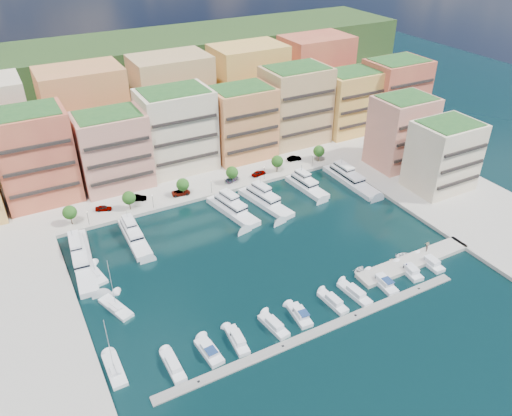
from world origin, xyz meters
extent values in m
plane|color=black|center=(0.00, 0.00, 0.00)|extent=(400.00, 400.00, 0.00)
cube|color=#9E998E|center=(0.00, 62.00, 0.00)|extent=(220.00, 64.00, 2.00)
cube|color=#9E998E|center=(62.00, -8.00, 0.00)|extent=(34.00, 76.00, 2.00)
cube|color=#193716|center=(0.00, 110.00, 0.00)|extent=(240.00, 40.00, 58.00)
cube|color=gray|center=(-3.00, -30.00, 0.00)|extent=(72.00, 2.20, 0.35)
cube|color=#9E998E|center=(30.00, -22.00, 0.00)|extent=(32.00, 5.00, 2.00)
cube|color=#D56F47|center=(-44.00, 52.00, 14.00)|extent=(20.00, 16.00, 26.00)
cube|color=black|center=(-44.00, 43.75, 14.00)|extent=(18.40, 0.50, 0.90)
cube|color=#215323|center=(-44.00, 52.00, 27.40)|extent=(17.60, 14.08, 0.80)
cube|color=tan|center=(-23.00, 50.00, 12.00)|extent=(20.00, 15.00, 22.00)
cube|color=black|center=(-23.00, 42.25, 12.00)|extent=(18.40, 0.50, 0.90)
cube|color=#215323|center=(-23.00, 50.00, 23.40)|extent=(17.60, 13.20, 0.80)
cube|color=beige|center=(-2.00, 52.00, 13.50)|extent=(22.00, 16.00, 25.00)
cube|color=black|center=(-2.00, 43.75, 13.50)|extent=(20.24, 0.50, 0.90)
cube|color=#215323|center=(-2.00, 52.00, 26.40)|extent=(19.36, 14.08, 0.80)
cube|color=#E48655|center=(20.00, 50.00, 12.50)|extent=(20.00, 15.00, 23.00)
cube|color=black|center=(20.00, 42.25, 12.50)|extent=(18.40, 0.50, 0.90)
cube|color=#215323|center=(20.00, 50.00, 24.40)|extent=(17.60, 13.20, 0.80)
cube|color=tan|center=(42.00, 52.00, 14.00)|extent=(22.00, 16.00, 26.00)
cube|color=black|center=(42.00, 43.75, 14.00)|extent=(20.24, 0.50, 0.90)
cube|color=#215323|center=(42.00, 52.00, 27.40)|extent=(19.36, 14.08, 0.80)
cube|color=#E7A254|center=(64.00, 50.00, 12.00)|extent=(20.00, 15.00, 22.00)
cube|color=black|center=(64.00, 42.25, 12.00)|extent=(18.40, 0.50, 0.90)
cube|color=#215323|center=(64.00, 50.00, 23.40)|extent=(17.60, 13.20, 0.80)
cube|color=#D56F47|center=(84.00, 48.00, 13.00)|extent=(22.00, 16.00, 24.00)
cube|color=black|center=(84.00, 39.75, 13.00)|extent=(20.24, 0.50, 0.90)
cube|color=#215323|center=(84.00, 48.00, 25.40)|extent=(19.36, 14.08, 0.80)
cube|color=tan|center=(62.00, 20.00, 12.00)|extent=(18.00, 14.00, 22.00)
cube|color=black|center=(62.00, 12.75, 12.00)|extent=(16.56, 0.50, 0.90)
cube|color=#215323|center=(62.00, 20.00, 23.40)|extent=(15.84, 12.32, 0.80)
cube|color=beige|center=(62.00, 2.00, 11.00)|extent=(18.00, 14.00, 20.00)
cube|color=black|center=(62.00, -5.25, 11.00)|extent=(16.56, 0.50, 0.90)
cube|color=#215323|center=(62.00, 2.00, 21.40)|extent=(15.84, 12.32, 0.80)
cube|color=#E48655|center=(-25.00, 74.00, 16.00)|extent=(26.00, 18.00, 30.00)
cube|color=tan|center=(5.00, 74.00, 16.00)|extent=(26.00, 18.00, 30.00)
cube|color=#E7A254|center=(35.00, 74.00, 16.00)|extent=(26.00, 18.00, 30.00)
cube|color=#D56F47|center=(65.00, 74.00, 16.00)|extent=(26.00, 18.00, 30.00)
cylinder|color=#473323|center=(-40.00, 33.50, 2.50)|extent=(0.24, 0.24, 3.00)
sphere|color=#1D4915|center=(-40.00, 33.50, 4.75)|extent=(3.80, 3.80, 3.80)
cylinder|color=#473323|center=(-24.00, 33.50, 2.50)|extent=(0.24, 0.24, 3.00)
sphere|color=#1D4915|center=(-24.00, 33.50, 4.75)|extent=(3.80, 3.80, 3.80)
cylinder|color=#473323|center=(-8.00, 33.50, 2.50)|extent=(0.24, 0.24, 3.00)
sphere|color=#1D4915|center=(-8.00, 33.50, 4.75)|extent=(3.80, 3.80, 3.80)
cylinder|color=#473323|center=(8.00, 33.50, 2.50)|extent=(0.24, 0.24, 3.00)
sphere|color=#1D4915|center=(8.00, 33.50, 4.75)|extent=(3.80, 3.80, 3.80)
cylinder|color=#473323|center=(24.00, 33.50, 2.50)|extent=(0.24, 0.24, 3.00)
sphere|color=#1D4915|center=(24.00, 33.50, 4.75)|extent=(3.80, 3.80, 3.80)
cylinder|color=#473323|center=(40.00, 33.50, 2.50)|extent=(0.24, 0.24, 3.00)
sphere|color=#1D4915|center=(40.00, 33.50, 4.75)|extent=(3.80, 3.80, 3.80)
cylinder|color=black|center=(-36.00, 31.20, 3.00)|extent=(0.10, 0.10, 4.00)
sphere|color=#FFF2CC|center=(-36.00, 31.20, 5.05)|extent=(0.30, 0.30, 0.30)
cylinder|color=black|center=(-18.00, 31.20, 3.00)|extent=(0.10, 0.10, 4.00)
sphere|color=#FFF2CC|center=(-18.00, 31.20, 5.05)|extent=(0.30, 0.30, 0.30)
cylinder|color=black|center=(0.00, 31.20, 3.00)|extent=(0.10, 0.10, 4.00)
sphere|color=#FFF2CC|center=(0.00, 31.20, 5.05)|extent=(0.30, 0.30, 0.30)
cylinder|color=black|center=(18.00, 31.20, 3.00)|extent=(0.10, 0.10, 4.00)
sphere|color=#FFF2CC|center=(18.00, 31.20, 5.05)|extent=(0.30, 0.30, 0.30)
cylinder|color=black|center=(36.00, 31.20, 3.00)|extent=(0.10, 0.10, 4.00)
sphere|color=#FFF2CC|center=(36.00, 31.20, 5.05)|extent=(0.30, 0.30, 0.30)
cube|color=white|center=(-40.98, 15.89, 0.35)|extent=(6.65, 26.49, 2.30)
cube|color=white|center=(-40.98, 18.51, 2.40)|extent=(4.81, 14.68, 1.80)
cube|color=black|center=(-40.98, 18.51, 2.40)|extent=(4.88, 14.74, 0.55)
cube|color=white|center=(-40.98, 20.61, 4.00)|extent=(3.28, 8.06, 1.40)
cylinder|color=#B2B2B7|center=(-40.98, 22.18, 5.60)|extent=(0.14, 0.14, 1.80)
cube|color=white|center=(-27.05, 19.48, 0.35)|extent=(4.54, 19.11, 2.30)
cube|color=white|center=(-27.05, 21.39, 2.40)|extent=(3.62, 10.53, 1.80)
cube|color=black|center=(-27.05, 21.39, 2.40)|extent=(3.68, 10.60, 0.55)
cube|color=white|center=(-27.05, 22.91, 4.00)|extent=(2.61, 5.76, 1.40)
cylinder|color=#B2B2B7|center=(-27.05, 24.05, 5.60)|extent=(0.14, 0.14, 1.80)
cube|color=black|center=(-27.05, 19.48, -0.10)|extent=(4.59, 19.16, 0.35)
cube|color=white|center=(1.14, 19.28, 0.35)|extent=(8.31, 19.98, 2.30)
cube|color=white|center=(1.14, 21.22, 2.40)|extent=(5.81, 11.23, 1.80)
cube|color=black|center=(1.14, 21.22, 2.40)|extent=(5.88, 11.30, 0.55)
cube|color=white|center=(1.14, 22.78, 4.00)|extent=(3.87, 6.26, 1.40)
cylinder|color=#B2B2B7|center=(1.14, 23.94, 5.60)|extent=(0.14, 0.14, 1.80)
cube|color=white|center=(11.52, 18.85, 0.35)|extent=(8.23, 20.80, 2.30)
cube|color=white|center=(11.52, 20.88, 2.40)|extent=(5.74, 11.67, 1.80)
cube|color=black|center=(11.52, 20.88, 2.40)|extent=(5.81, 11.74, 0.55)
cube|color=white|center=(11.52, 22.50, 4.00)|extent=(3.82, 6.49, 1.40)
cylinder|color=#B2B2B7|center=(11.52, 23.72, 5.60)|extent=(0.14, 0.14, 1.80)
cube|color=black|center=(11.52, 18.85, -0.10)|extent=(8.29, 20.86, 0.35)
cube|color=white|center=(27.12, 20.83, 0.35)|extent=(5.90, 16.68, 2.30)
cube|color=white|center=(27.12, 22.46, 2.40)|extent=(4.45, 9.28, 1.80)
cube|color=black|center=(27.12, 22.46, 2.40)|extent=(4.52, 9.34, 0.55)
cube|color=white|center=(27.12, 23.77, 4.00)|extent=(3.11, 5.12, 1.40)
cylinder|color=#B2B2B7|center=(27.12, 24.75, 5.60)|extent=(0.14, 0.14, 1.80)
cube|color=white|center=(41.39, 17.45, 0.35)|extent=(5.42, 23.17, 2.30)
cube|color=white|center=(41.39, 19.76, 2.40)|extent=(4.37, 12.76, 1.80)
cube|color=black|center=(41.39, 19.76, 2.40)|extent=(4.43, 12.82, 0.55)
cube|color=white|center=(41.39, 21.61, 4.00)|extent=(3.16, 6.97, 1.40)
cylinder|color=#B2B2B7|center=(41.39, 22.99, 5.60)|extent=(0.14, 0.14, 1.80)
cube|color=silver|center=(-32.89, -24.50, 0.25)|extent=(2.54, 8.40, 1.40)
cube|color=silver|center=(-32.89, -24.92, 1.55)|extent=(1.95, 4.04, 1.10)
cube|color=black|center=(-32.89, -23.24, 1.30)|extent=(1.76, 0.12, 0.55)
cube|color=silver|center=(-25.46, -24.50, 0.25)|extent=(3.43, 7.89, 1.40)
cube|color=silver|center=(-25.46, -24.88, 1.55)|extent=(2.49, 3.86, 1.10)
cube|color=black|center=(-25.46, -23.35, 1.30)|extent=(2.03, 0.27, 0.55)
cube|color=navy|center=(-25.46, -25.88, 2.15)|extent=(2.15, 2.46, 0.12)
cube|color=silver|center=(-19.36, -24.50, 0.25)|extent=(3.02, 8.27, 1.40)
cube|color=silver|center=(-19.36, -24.91, 1.55)|extent=(2.17, 4.03, 1.10)
cube|color=black|center=(-19.36, -23.28, 1.30)|extent=(1.73, 0.23, 0.55)
cube|color=silver|center=(-10.91, -24.50, 0.25)|extent=(3.51, 8.24, 1.40)
cube|color=silver|center=(-10.91, -24.90, 1.55)|extent=(2.43, 4.05, 1.10)
cube|color=black|center=(-10.91, -23.30, 1.30)|extent=(1.79, 0.33, 0.55)
cube|color=silver|center=(-4.54, -24.50, 0.25)|extent=(3.32, 7.49, 1.40)
cube|color=silver|center=(-4.54, -24.86, 1.55)|extent=(2.39, 3.67, 1.10)
cube|color=black|center=(-4.54, -23.41, 1.30)|extent=(1.93, 0.27, 0.55)
cube|color=navy|center=(-4.54, -25.81, 2.15)|extent=(2.06, 2.34, 0.12)
cube|color=silver|center=(4.02, -24.50, 0.25)|extent=(3.03, 8.25, 1.40)
cube|color=silver|center=(4.02, -24.90, 1.55)|extent=(2.17, 4.02, 1.10)
cube|color=black|center=(4.02, -23.29, 1.30)|extent=(1.73, 0.24, 0.55)
cube|color=silver|center=(9.98, -24.50, 0.25)|extent=(3.39, 9.27, 1.40)
cube|color=silver|center=(9.98, -24.95, 1.55)|extent=(2.38, 4.52, 1.10)
cube|color=black|center=(9.98, -23.14, 1.30)|extent=(1.82, 0.27, 0.55)
cube|color=silver|center=(17.97, -24.50, 0.25)|extent=(3.22, 8.89, 1.40)
cube|color=silver|center=(17.97, -24.94, 1.55)|extent=(2.37, 4.31, 1.10)
cube|color=black|center=(17.97, -23.19, 1.30)|extent=(1.98, 0.21, 0.55)
cube|color=navy|center=(17.97, -26.08, 2.15)|extent=(2.06, 2.73, 0.12)
cube|color=silver|center=(26.34, -24.50, 0.25)|extent=(3.55, 7.43, 1.40)
cube|color=silver|center=(26.34, -24.86, 1.55)|extent=(2.53, 3.65, 1.10)
cube|color=black|center=(26.34, -23.43, 1.30)|extent=(2.00, 0.32, 0.55)
cube|color=silver|center=(32.95, -24.50, 0.25)|extent=(2.97, 7.46, 1.40)
cube|color=silver|center=(32.95, -24.87, 1.55)|extent=(2.24, 3.61, 1.10)
cube|color=black|center=(32.95, -23.39, 1.30)|extent=(1.96, 0.17, 0.55)
cube|color=white|center=(-39.48, 9.89, 0.20)|extent=(4.31, 8.95, 1.20)
cube|color=white|center=(-39.48, 9.03, 1.10)|extent=(2.00, 2.42, 0.60)
cylinder|color=#B2B2B7|center=(-39.48, 10.32, 6.80)|extent=(0.14, 0.14, 12.00)
cylinder|color=#B2B2B7|center=(-39.48, 8.60, 1.80)|extent=(0.84, 3.81, 0.10)
cube|color=white|center=(-42.83, -20.10, 0.20)|extent=(2.82, 8.85, 1.20)
cube|color=white|center=(-42.83, -20.98, 1.10)|extent=(1.69, 2.22, 0.60)
cylinder|color=#B2B2B7|center=(-42.83, -19.65, 6.80)|extent=(0.14, 0.14, 12.00)
cylinder|color=#B2B2B7|center=(-42.83, -21.42, 1.80)|extent=(0.11, 3.98, 0.10)
cube|color=white|center=(-38.18, -3.49, 0.20)|extent=(5.79, 9.83, 1.20)
cube|color=white|center=(-38.18, -4.44, 1.10)|extent=(2.37, 2.79, 0.60)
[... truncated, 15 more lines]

